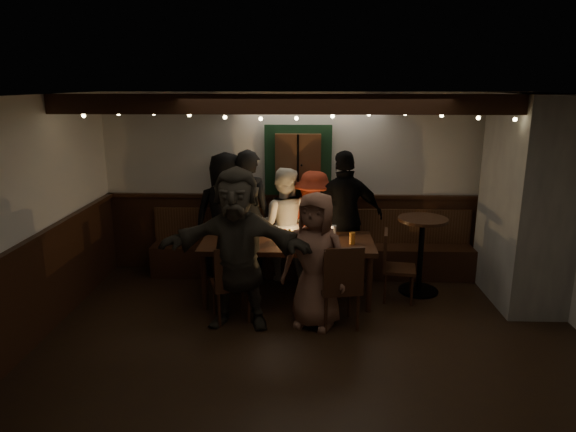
{
  "coord_description": "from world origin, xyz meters",
  "views": [
    {
      "loc": [
        -0.1,
        -4.81,
        2.73
      ],
      "look_at": [
        -0.32,
        1.6,
        1.05
      ],
      "focal_mm": 32.0,
      "sensor_mm": 36.0,
      "label": 1
    }
  ],
  "objects_px": {
    "dining_table": "(287,246)",
    "person_g": "(315,261)",
    "chair_near_right": "(341,282)",
    "chair_near_left": "(232,279)",
    "high_top": "(421,246)",
    "person_c": "(283,224)",
    "person_f": "(237,248)",
    "person_b": "(249,215)",
    "person_d": "(314,226)",
    "person_a": "(227,216)",
    "chair_end": "(393,262)",
    "person_e": "(345,218)"
  },
  "relations": [
    {
      "from": "high_top",
      "to": "dining_table",
      "type": "bearing_deg",
      "value": -171.46
    },
    {
      "from": "person_a",
      "to": "person_e",
      "type": "xyz_separation_m",
      "value": [
        1.65,
        -0.1,
        0.02
      ]
    },
    {
      "from": "dining_table",
      "to": "person_e",
      "type": "bearing_deg",
      "value": 39.01
    },
    {
      "from": "dining_table",
      "to": "chair_near_left",
      "type": "distance_m",
      "value": 0.96
    },
    {
      "from": "high_top",
      "to": "person_a",
      "type": "height_order",
      "value": "person_a"
    },
    {
      "from": "dining_table",
      "to": "person_f",
      "type": "bearing_deg",
      "value": -125.07
    },
    {
      "from": "person_d",
      "to": "person_e",
      "type": "bearing_deg",
      "value": -171.74
    },
    {
      "from": "chair_near_left",
      "to": "person_g",
      "type": "relative_size",
      "value": 0.6
    },
    {
      "from": "person_c",
      "to": "person_e",
      "type": "height_order",
      "value": "person_e"
    },
    {
      "from": "dining_table",
      "to": "chair_near_right",
      "type": "relative_size",
      "value": 2.17
    },
    {
      "from": "chair_near_left",
      "to": "person_g",
      "type": "height_order",
      "value": "person_g"
    },
    {
      "from": "chair_near_right",
      "to": "person_a",
      "type": "height_order",
      "value": "person_a"
    },
    {
      "from": "person_b",
      "to": "person_e",
      "type": "distance_m",
      "value": 1.33
    },
    {
      "from": "chair_end",
      "to": "high_top",
      "type": "height_order",
      "value": "high_top"
    },
    {
      "from": "chair_near_left",
      "to": "high_top",
      "type": "height_order",
      "value": "high_top"
    },
    {
      "from": "person_d",
      "to": "person_e",
      "type": "relative_size",
      "value": 0.84
    },
    {
      "from": "dining_table",
      "to": "person_e",
      "type": "relative_size",
      "value": 1.18
    },
    {
      "from": "person_a",
      "to": "person_f",
      "type": "relative_size",
      "value": 0.98
    },
    {
      "from": "chair_near_left",
      "to": "person_g",
      "type": "bearing_deg",
      "value": -2.41
    },
    {
      "from": "chair_near_left",
      "to": "chair_near_right",
      "type": "relative_size",
      "value": 0.94
    },
    {
      "from": "chair_near_left",
      "to": "person_a",
      "type": "height_order",
      "value": "person_a"
    },
    {
      "from": "person_f",
      "to": "chair_near_right",
      "type": "bearing_deg",
      "value": 0.06
    },
    {
      "from": "chair_near_right",
      "to": "person_d",
      "type": "xyz_separation_m",
      "value": [
        -0.28,
        1.55,
        0.21
      ]
    },
    {
      "from": "person_b",
      "to": "person_d",
      "type": "distance_m",
      "value": 0.92
    },
    {
      "from": "chair_near_left",
      "to": "chair_near_right",
      "type": "xyz_separation_m",
      "value": [
        1.24,
        -0.13,
        0.03
      ]
    },
    {
      "from": "dining_table",
      "to": "chair_near_right",
      "type": "distance_m",
      "value": 1.06
    },
    {
      "from": "high_top",
      "to": "person_b",
      "type": "xyz_separation_m",
      "value": [
        -2.31,
        0.42,
        0.28
      ]
    },
    {
      "from": "chair_near_right",
      "to": "chair_near_left",
      "type": "bearing_deg",
      "value": 174.1
    },
    {
      "from": "chair_near_left",
      "to": "person_f",
      "type": "height_order",
      "value": "person_f"
    },
    {
      "from": "dining_table",
      "to": "person_e",
      "type": "distance_m",
      "value": 1.01
    },
    {
      "from": "chair_near_right",
      "to": "person_b",
      "type": "distance_m",
      "value": 1.97
    },
    {
      "from": "person_f",
      "to": "dining_table",
      "type": "bearing_deg",
      "value": 59.06
    },
    {
      "from": "person_g",
      "to": "chair_near_left",
      "type": "bearing_deg",
      "value": -161.81
    },
    {
      "from": "high_top",
      "to": "chair_near_left",
      "type": "bearing_deg",
      "value": -157.51
    },
    {
      "from": "person_c",
      "to": "person_f",
      "type": "bearing_deg",
      "value": 77.37
    },
    {
      "from": "chair_end",
      "to": "person_c",
      "type": "bearing_deg",
      "value": 153.43
    },
    {
      "from": "chair_near_left",
      "to": "person_e",
      "type": "bearing_deg",
      "value": 44.13
    },
    {
      "from": "dining_table",
      "to": "person_g",
      "type": "xyz_separation_m",
      "value": [
        0.34,
        -0.76,
        0.07
      ]
    },
    {
      "from": "chair_near_right",
      "to": "person_f",
      "type": "bearing_deg",
      "value": 175.92
    },
    {
      "from": "person_a",
      "to": "person_c",
      "type": "distance_m",
      "value": 0.81
    },
    {
      "from": "person_a",
      "to": "person_g",
      "type": "relative_size",
      "value": 1.15
    },
    {
      "from": "high_top",
      "to": "person_d",
      "type": "height_order",
      "value": "person_d"
    },
    {
      "from": "dining_table",
      "to": "chair_end",
      "type": "bearing_deg",
      "value": 0.44
    },
    {
      "from": "high_top",
      "to": "person_b",
      "type": "bearing_deg",
      "value": 169.61
    },
    {
      "from": "chair_near_left",
      "to": "person_c",
      "type": "relative_size",
      "value": 0.59
    },
    {
      "from": "chair_near_right",
      "to": "person_d",
      "type": "distance_m",
      "value": 1.59
    },
    {
      "from": "person_d",
      "to": "high_top",
      "type": "bearing_deg",
      "value": -178.11
    },
    {
      "from": "person_g",
      "to": "dining_table",
      "type": "bearing_deg",
      "value": 135.0
    },
    {
      "from": "person_d",
      "to": "person_g",
      "type": "bearing_deg",
      "value": 109.24
    },
    {
      "from": "high_top",
      "to": "person_g",
      "type": "distance_m",
      "value": 1.75
    }
  ]
}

